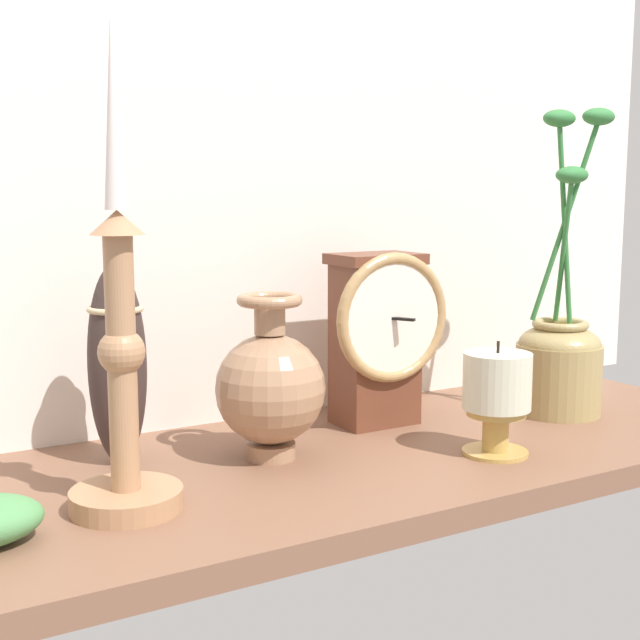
% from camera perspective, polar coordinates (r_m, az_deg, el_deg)
% --- Properties ---
extents(ground_plane, '(1.00, 0.36, 0.02)m').
position_cam_1_polar(ground_plane, '(0.91, 2.00, -9.32)').
color(ground_plane, brown).
extents(back_wall, '(1.20, 0.02, 0.65)m').
position_cam_1_polar(back_wall, '(1.03, -3.56, 11.74)').
color(back_wall, white).
rests_on(back_wall, ground_plane).
extents(mantel_clock, '(0.14, 0.09, 0.20)m').
position_cam_1_polar(mantel_clock, '(0.99, 3.89, -0.89)').
color(mantel_clock, brown).
rests_on(mantel_clock, ground_plane).
extents(candlestick_tall_left, '(0.10, 0.10, 0.40)m').
position_cam_1_polar(candlestick_tall_left, '(0.74, -12.83, -3.26)').
color(candlestick_tall_left, '#AE7E58').
rests_on(candlestick_tall_left, ground_plane).
extents(brass_vase_bulbous, '(0.11, 0.11, 0.17)m').
position_cam_1_polar(brass_vase_bulbous, '(0.87, -3.28, -4.34)').
color(brass_vase_bulbous, '#A47A5A').
rests_on(brass_vase_bulbous, ground_plane).
extents(brass_vase_jar, '(0.10, 0.10, 0.36)m').
position_cam_1_polar(brass_vase_jar, '(1.08, 15.42, -2.08)').
color(brass_vase_jar, '#A28D58').
rests_on(brass_vase_jar, ground_plane).
extents(pillar_candle_front, '(0.07, 0.07, 0.12)m').
position_cam_1_polar(pillar_candle_front, '(0.90, 11.50, -4.79)').
color(pillar_candle_front, tan).
rests_on(pillar_candle_front, ground_plane).
extents(tall_ceramic_vase, '(0.06, 0.06, 0.20)m').
position_cam_1_polar(tall_ceramic_vase, '(0.87, -13.14, -2.80)').
color(tall_ceramic_vase, '#372926').
rests_on(tall_ceramic_vase, ground_plane).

